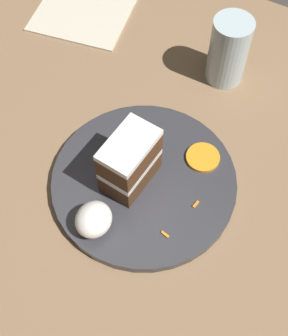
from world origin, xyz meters
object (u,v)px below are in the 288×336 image
object	(u,v)px
drinking_glass	(228,54)
menu_card	(82,14)
cream_dollop	(95,220)
orange_garnish	(203,157)
cake_slice	(130,161)
plate	(144,182)

from	to	relation	value
drinking_glass	menu_card	distance (m)	0.33
cream_dollop	orange_garnish	world-z (taller)	cream_dollop
cake_slice	cream_dollop	xyz separation A→B (m)	(0.10, -0.00, -0.03)
orange_garnish	drinking_glass	xyz separation A→B (m)	(-0.20, -0.05, 0.04)
plate	menu_card	distance (m)	0.42
plate	orange_garnish	xyz separation A→B (m)	(-0.08, 0.07, 0.01)
cake_slice	drinking_glass	distance (m)	0.29
cream_dollop	drinking_glass	world-z (taller)	drinking_glass
cream_dollop	menu_card	bearing A→B (deg)	-144.94
cake_slice	orange_garnish	distance (m)	0.13
orange_garnish	plate	bearing A→B (deg)	-39.47
plate	cake_slice	xyz separation A→B (m)	(0.01, -0.02, 0.06)
plate	cream_dollop	xyz separation A→B (m)	(0.11, -0.03, 0.03)
cream_dollop	orange_garnish	size ratio (longest dim) A/B	1.07
plate	menu_card	world-z (taller)	plate
cream_dollop	menu_card	distance (m)	0.49
cream_dollop	menu_card	size ratio (longest dim) A/B	0.32
cream_dollop	orange_garnish	bearing A→B (deg)	154.05
cream_dollop	drinking_glass	distance (m)	0.39
cream_dollop	drinking_glass	bearing A→B (deg)	173.32
plate	cream_dollop	distance (m)	0.12
plate	drinking_glass	xyz separation A→B (m)	(-0.28, 0.02, 0.05)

